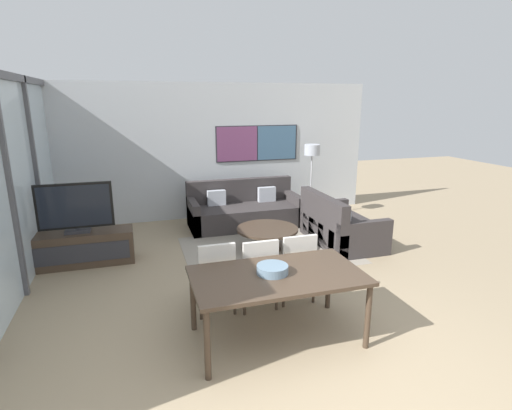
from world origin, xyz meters
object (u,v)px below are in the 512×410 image
sofa_main (244,211)px  floor_lamp (312,157)px  sofa_side (338,228)px  dining_chair_centre (258,269)px  dining_table (277,280)px  dining_chair_left (215,273)px  tv_console (80,248)px  coffee_table (267,233)px  dining_chair_right (296,263)px  television (75,208)px  fruit_bowl (272,269)px

sofa_main → floor_lamp: bearing=2.5°
sofa_side → dining_chair_centre: bearing=130.6°
dining_table → dining_chair_left: size_ratio=1.95×
tv_console → coffee_table: bearing=-5.3°
dining_table → dining_chair_right: size_ratio=1.95×
dining_table → dining_chair_centre: size_ratio=1.95×
television → sofa_side: television is taller
tv_console → floor_lamp: (4.42, 1.27, 1.06)m
television → sofa_main: 3.23m
coffee_table → floor_lamp: floor_lamp is taller
tv_console → dining_chair_right: bearing=-36.8°
tv_console → dining_chair_right: size_ratio=1.76×
sofa_side → fruit_bowl: size_ratio=4.79×
dining_chair_left → dining_chair_centre: (0.50, -0.05, 0.00)m
dining_chair_right → fruit_bowl: (-0.55, -0.69, 0.29)m
floor_lamp → tv_console: bearing=-163.9°
sofa_main → coffee_table: (0.00, -1.48, 0.01)m
coffee_table → dining_chair_centre: size_ratio=1.14×
tv_console → dining_chair_centre: (2.20, -2.06, 0.24)m
dining_table → fruit_bowl: bearing=148.3°
television → dining_chair_left: (1.70, -2.01, -0.39)m
dining_chair_centre → dining_chair_left: bearing=174.8°
dining_chair_centre → television: bearing=136.9°
coffee_table → dining_chair_centre: dining_chair_centre is taller
sofa_side → coffee_table: size_ratio=1.52×
floor_lamp → coffee_table: bearing=-134.0°
dining_chair_right → dining_chair_centre: bearing=-176.0°
coffee_table → dining_chair_left: (-1.23, -1.74, 0.21)m
tv_console → sofa_main: 3.17m
television → dining_chair_right: (2.70, -2.02, -0.39)m
tv_console → dining_chair_left: size_ratio=1.76×
dining_chair_right → floor_lamp: (1.72, 3.29, 0.82)m
sofa_side → dining_chair_centre: dining_chair_centre is taller
sofa_side → fruit_bowl: 3.19m
dining_chair_left → fruit_bowl: 0.88m
dining_table → floor_lamp: bearing=61.0°
sofa_side → dining_table: sofa_side is taller
television → dining_chair_centre: television is taller
sofa_main → dining_chair_left: bearing=-110.9°
tv_console → coffee_table: tv_console is taller
sofa_main → dining_chair_right: dining_chair_right is taller
coffee_table → dining_chair_centre: bearing=-112.2°
tv_console → coffee_table: (2.93, -0.27, 0.04)m
tv_console → fruit_bowl: (2.16, -2.71, 0.53)m
dining_chair_right → floor_lamp: bearing=62.5°
sofa_main → tv_console: bearing=-157.6°
coffee_table → floor_lamp: bearing=46.0°
fruit_bowl → floor_lamp: (2.27, 3.98, 0.53)m
sofa_main → sofa_side: bearing=-50.0°
coffee_table → tv_console: bearing=174.7°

